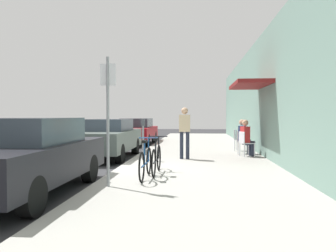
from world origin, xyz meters
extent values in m
plane|color=#2D2D30|center=(0.00, 0.00, 0.00)|extent=(60.00, 60.00, 0.00)
cube|color=#9E9B93|center=(2.25, 2.00, 0.06)|extent=(4.50, 32.00, 0.12)
cube|color=gray|center=(4.65, 2.00, 2.25)|extent=(0.30, 32.00, 4.51)
cube|color=maroon|center=(3.95, 2.57, 2.60)|extent=(1.10, 2.80, 0.12)
cube|color=black|center=(-1.10, -2.83, 0.66)|extent=(1.80, 4.40, 0.68)
cube|color=#333D47|center=(-1.10, -2.68, 1.25)|extent=(1.48, 2.11, 0.50)
cylinder|color=black|center=(-0.31, -1.46, 0.32)|extent=(0.22, 0.64, 0.64)
cylinder|color=black|center=(-1.89, -1.46, 0.32)|extent=(0.22, 0.64, 0.64)
cylinder|color=black|center=(-0.31, -4.19, 0.32)|extent=(0.22, 0.64, 0.64)
cube|color=#47514C|center=(-1.10, 2.94, 0.66)|extent=(1.80, 4.40, 0.68)
cube|color=#333D47|center=(-1.10, 3.09, 1.21)|extent=(1.48, 2.11, 0.42)
cylinder|color=black|center=(-0.31, 4.30, 0.32)|extent=(0.22, 0.64, 0.64)
cylinder|color=black|center=(-1.89, 4.30, 0.32)|extent=(0.22, 0.64, 0.64)
cylinder|color=black|center=(-0.31, 1.57, 0.32)|extent=(0.22, 0.64, 0.64)
cylinder|color=black|center=(-1.89, 1.57, 0.32)|extent=(0.22, 0.64, 0.64)
cube|color=maroon|center=(-1.10, 8.88, 0.62)|extent=(1.80, 4.40, 0.61)
cube|color=#333D47|center=(-1.10, 9.03, 1.17)|extent=(1.48, 2.11, 0.48)
cylinder|color=black|center=(-0.31, 10.24, 0.32)|extent=(0.22, 0.64, 0.64)
cylinder|color=black|center=(-1.89, 10.24, 0.32)|extent=(0.22, 0.64, 0.64)
cylinder|color=black|center=(-0.31, 7.51, 0.32)|extent=(0.22, 0.64, 0.64)
cylinder|color=black|center=(-1.89, 7.51, 0.32)|extent=(0.22, 0.64, 0.64)
cylinder|color=slate|center=(0.45, 1.60, 0.67)|extent=(0.07, 0.07, 1.10)
cube|color=#383D42|center=(0.45, 1.60, 1.33)|extent=(0.12, 0.10, 0.22)
cylinder|color=gray|center=(0.40, -2.45, 1.42)|extent=(0.06, 0.06, 2.60)
cube|color=white|center=(0.40, -2.43, 2.37)|extent=(0.32, 0.02, 0.44)
torus|color=black|center=(1.19, -0.36, 0.45)|extent=(0.04, 0.66, 0.66)
torus|color=black|center=(1.19, -1.41, 0.45)|extent=(0.04, 0.66, 0.66)
cylinder|color=black|center=(1.19, -0.89, 0.45)|extent=(0.04, 1.05, 0.04)
cylinder|color=black|center=(1.19, -1.04, 0.70)|extent=(0.04, 0.04, 0.50)
cube|color=black|center=(1.19, -1.04, 0.97)|extent=(0.10, 0.20, 0.06)
cylinder|color=black|center=(1.19, -0.41, 0.73)|extent=(0.03, 0.03, 0.56)
cylinder|color=black|center=(1.19, -0.41, 1.01)|extent=(0.46, 0.03, 0.03)
torus|color=black|center=(1.01, -0.98, 0.45)|extent=(0.04, 0.66, 0.66)
torus|color=black|center=(1.01, -2.03, 0.45)|extent=(0.04, 0.66, 0.66)
cylinder|color=#1E4C8C|center=(1.01, -1.50, 0.45)|extent=(0.04, 1.05, 0.04)
cylinder|color=#1E4C8C|center=(1.01, -1.65, 0.70)|extent=(0.04, 0.04, 0.50)
cube|color=black|center=(1.01, -1.65, 0.97)|extent=(0.10, 0.20, 0.06)
cylinder|color=#1E4C8C|center=(1.01, -1.03, 0.73)|extent=(0.03, 0.03, 0.56)
cylinder|color=#1E4C8C|center=(1.01, -1.03, 1.01)|extent=(0.46, 0.03, 0.03)
cylinder|color=silver|center=(4.07, 3.14, 0.34)|extent=(0.04, 0.04, 0.45)
cylinder|color=silver|center=(4.18, 2.78, 0.34)|extent=(0.04, 0.04, 0.45)
cylinder|color=silver|center=(3.70, 3.03, 0.34)|extent=(0.04, 0.04, 0.45)
cylinder|color=silver|center=(3.81, 2.67, 0.34)|extent=(0.04, 0.04, 0.45)
cube|color=silver|center=(3.94, 2.90, 0.59)|extent=(0.55, 0.55, 0.03)
cube|color=silver|center=(3.74, 2.84, 0.79)|extent=(0.16, 0.43, 0.40)
cylinder|color=#232838|center=(4.08, 3.05, 0.35)|extent=(0.11, 0.11, 0.47)
cylinder|color=#232838|center=(3.96, 3.01, 0.59)|extent=(0.39, 0.24, 0.14)
cylinder|color=#232838|center=(4.14, 2.86, 0.35)|extent=(0.11, 0.11, 0.47)
cylinder|color=#232838|center=(4.02, 2.82, 0.59)|extent=(0.39, 0.24, 0.14)
cube|color=#B22626|center=(3.86, 2.88, 0.89)|extent=(0.32, 0.41, 0.56)
sphere|color=tan|center=(3.86, 2.88, 1.30)|extent=(0.22, 0.22, 0.22)
cylinder|color=silver|center=(4.18, 3.82, 0.34)|extent=(0.04, 0.04, 0.45)
cylinder|color=silver|center=(4.07, 3.45, 0.34)|extent=(0.04, 0.04, 0.45)
cylinder|color=silver|center=(3.81, 3.92, 0.34)|extent=(0.04, 0.04, 0.45)
cylinder|color=silver|center=(3.70, 3.56, 0.34)|extent=(0.04, 0.04, 0.45)
cube|color=silver|center=(3.94, 3.69, 0.59)|extent=(0.55, 0.55, 0.03)
cube|color=silver|center=(3.74, 3.74, 0.79)|extent=(0.15, 0.43, 0.40)
cylinder|color=#232838|center=(4.14, 3.73, 0.35)|extent=(0.11, 0.11, 0.47)
cylinder|color=#232838|center=(4.02, 3.77, 0.59)|extent=(0.38, 0.24, 0.14)
cylinder|color=#232838|center=(4.08, 3.54, 0.35)|extent=(0.11, 0.11, 0.47)
cylinder|color=#232838|center=(3.96, 3.58, 0.59)|extent=(0.38, 0.24, 0.14)
cube|color=#334C99|center=(3.86, 3.71, 0.89)|extent=(0.31, 0.41, 0.56)
sphere|color=tan|center=(3.86, 3.71, 1.30)|extent=(0.22, 0.22, 0.22)
cylinder|color=silver|center=(4.18, 4.83, 0.34)|extent=(0.04, 0.04, 0.45)
cylinder|color=silver|center=(4.06, 4.47, 0.34)|extent=(0.04, 0.04, 0.45)
cylinder|color=silver|center=(3.82, 4.95, 0.34)|extent=(0.04, 0.04, 0.45)
cylinder|color=silver|center=(3.70, 4.59, 0.34)|extent=(0.04, 0.04, 0.45)
cube|color=silver|center=(3.94, 4.71, 0.59)|extent=(0.56, 0.56, 0.03)
cube|color=silver|center=(3.75, 4.78, 0.79)|extent=(0.17, 0.43, 0.40)
cylinder|color=#232838|center=(1.68, 1.99, 0.57)|extent=(0.12, 0.12, 0.90)
cylinder|color=#232838|center=(1.88, 1.99, 0.57)|extent=(0.12, 0.12, 0.90)
cube|color=#CCB28C|center=(1.78, 1.99, 1.30)|extent=(0.36, 0.22, 0.56)
sphere|color=tan|center=(1.78, 1.99, 1.71)|extent=(0.22, 0.22, 0.22)
camera|label=1|loc=(2.18, -9.01, 1.54)|focal=35.70mm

